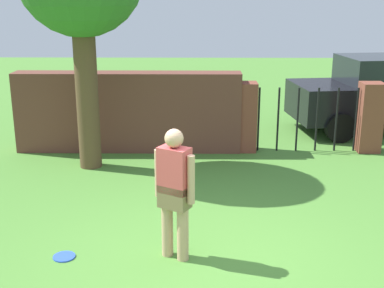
% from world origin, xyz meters
% --- Properties ---
extents(ground_plane, '(40.00, 40.00, 0.00)m').
position_xyz_m(ground_plane, '(0.00, 0.00, 0.00)').
color(ground_plane, '#4C8433').
extents(brick_wall, '(4.50, 0.50, 1.60)m').
position_xyz_m(brick_wall, '(-1.50, 4.61, 0.80)').
color(brick_wall, brown).
rests_on(brick_wall, ground).
extents(person, '(0.48, 0.37, 1.62)m').
position_xyz_m(person, '(-0.37, 0.19, 0.90)').
color(person, tan).
rests_on(person, ground).
extents(fence_gate, '(2.93, 0.44, 1.40)m').
position_xyz_m(fence_gate, '(2.09, 4.61, 0.70)').
color(fence_gate, brown).
rests_on(fence_gate, ground).
extents(frisbee_blue, '(0.27, 0.27, 0.02)m').
position_xyz_m(frisbee_blue, '(-1.73, 0.16, 0.01)').
color(frisbee_blue, blue).
rests_on(frisbee_blue, ground).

